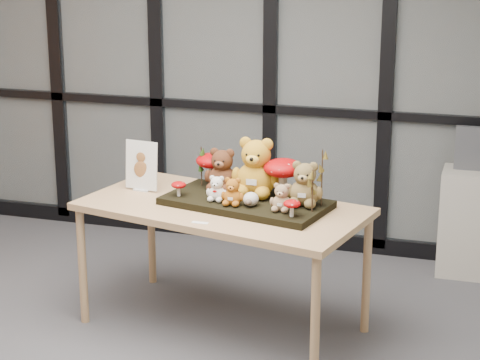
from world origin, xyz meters
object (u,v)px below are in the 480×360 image
(mushroom_back_left, at_px, (212,168))
(mushroom_back_right, at_px, (283,177))
(sign_holder, at_px, (141,168))
(mushroom_front_right, at_px, (292,207))
(bear_beige_small, at_px, (282,196))
(bear_white_bow, at_px, (217,187))
(bear_tan_back, at_px, (305,181))
(display_table, at_px, (222,216))
(bear_brown_medium, at_px, (222,167))
(mushroom_front_left, at_px, (179,188))
(plush_cream_hedgehog, at_px, (251,198))
(bear_pooh_yellow, at_px, (256,164))
(diorama_tray, at_px, (246,203))
(bear_small_yellow, at_px, (233,190))

(mushroom_back_left, bearing_deg, mushroom_back_right, -15.04)
(sign_holder, bearing_deg, mushroom_front_right, -10.63)
(mushroom_front_right, bearing_deg, bear_beige_small, 132.75)
(bear_white_bow, distance_m, mushroom_front_right, 0.51)
(bear_tan_back, distance_m, bear_white_bow, 0.51)
(bear_beige_small, height_order, sign_holder, sign_holder)
(display_table, xyz_separation_m, mushroom_back_left, (-0.15, 0.26, 0.22))
(mushroom_front_right, distance_m, sign_holder, 1.09)
(bear_brown_medium, relative_size, bear_beige_small, 1.64)
(mushroom_back_left, relative_size, mushroom_front_left, 2.25)
(mushroom_back_left, bearing_deg, plush_cream_hedgehog, -44.13)
(bear_pooh_yellow, height_order, bear_white_bow, bear_pooh_yellow)
(bear_white_bow, relative_size, mushroom_front_right, 1.56)
(mushroom_back_right, bearing_deg, plush_cream_hedgehog, -123.22)
(bear_pooh_yellow, distance_m, mushroom_back_left, 0.34)
(diorama_tray, height_order, mushroom_front_left, mushroom_front_left)
(plush_cream_hedgehog, height_order, sign_holder, sign_holder)
(bear_small_yellow, bearing_deg, sign_holder, 173.18)
(mushroom_front_right, bearing_deg, bear_pooh_yellow, 131.79)
(sign_holder, bearing_deg, bear_tan_back, 1.44)
(bear_beige_small, relative_size, sign_holder, 0.56)
(mushroom_back_right, relative_size, mushroom_front_left, 2.63)
(mushroom_back_left, xyz_separation_m, sign_holder, (-0.42, -0.11, -0.01))
(bear_beige_small, relative_size, mushroom_back_left, 0.79)
(bear_white_bow, xyz_separation_m, mushroom_back_right, (0.35, 0.17, 0.05))
(bear_small_yellow, xyz_separation_m, bear_beige_small, (0.29, -0.02, -0.00))
(bear_tan_back, distance_m, bear_small_yellow, 0.41)
(bear_beige_small, distance_m, sign_holder, 0.99)
(bear_small_yellow, distance_m, plush_cream_hedgehog, 0.11)
(bear_tan_back, xyz_separation_m, mushroom_back_left, (-0.63, 0.23, -0.03))
(bear_brown_medium, height_order, bear_beige_small, bear_brown_medium)
(bear_pooh_yellow, bearing_deg, sign_holder, -168.14)
(mushroom_back_left, distance_m, mushroom_back_right, 0.50)
(bear_white_bow, bearing_deg, mushroom_back_right, 37.63)
(diorama_tray, relative_size, mushroom_back_right, 3.67)
(plush_cream_hedgehog, xyz_separation_m, mushroom_back_right, (0.13, 0.21, 0.08))
(bear_white_bow, bearing_deg, mushroom_back_left, 126.03)
(mushroom_back_right, bearing_deg, bear_white_bow, -154.85)
(diorama_tray, distance_m, bear_beige_small, 0.31)
(bear_small_yellow, bearing_deg, bear_brown_medium, 132.32)
(bear_small_yellow, height_order, bear_white_bow, bear_small_yellow)
(diorama_tray, bearing_deg, bear_tan_back, 11.96)
(bear_brown_medium, distance_m, bear_small_yellow, 0.30)
(bear_brown_medium, height_order, mushroom_front_left, bear_brown_medium)
(bear_beige_small, bearing_deg, bear_tan_back, 67.34)
(bear_pooh_yellow, distance_m, bear_small_yellow, 0.26)
(display_table, distance_m, mushroom_back_right, 0.43)
(diorama_tray, distance_m, plush_cream_hedgehog, 0.14)
(mushroom_back_left, bearing_deg, mushroom_front_left, -112.69)
(bear_brown_medium, xyz_separation_m, bear_small_yellow, (0.15, -0.25, -0.05))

